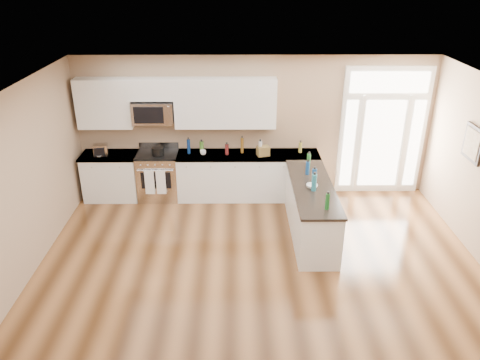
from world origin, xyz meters
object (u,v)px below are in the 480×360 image
object	(u,v)px
stockpot	(158,151)
toaster_oven	(101,150)
kitchen_range	(159,175)
peninsula_cabinet	(311,212)

from	to	relation	value
stockpot	toaster_oven	world-z (taller)	toaster_oven
kitchen_range	toaster_oven	size ratio (longest dim) A/B	4.12
kitchen_range	toaster_oven	distance (m)	1.22
kitchen_range	stockpot	world-z (taller)	stockpot
stockpot	toaster_oven	size ratio (longest dim) A/B	0.90
peninsula_cabinet	kitchen_range	distance (m)	3.20
peninsula_cabinet	toaster_oven	world-z (taller)	toaster_oven
peninsula_cabinet	stockpot	distance (m)	3.19
peninsula_cabinet	stockpot	xyz separation A→B (m)	(-2.81, 1.37, 0.61)
peninsula_cabinet	kitchen_range	bearing A→B (deg)	153.07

